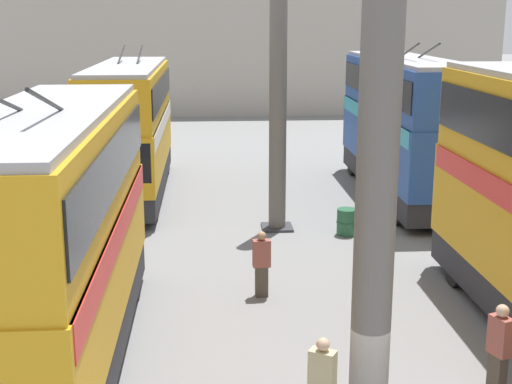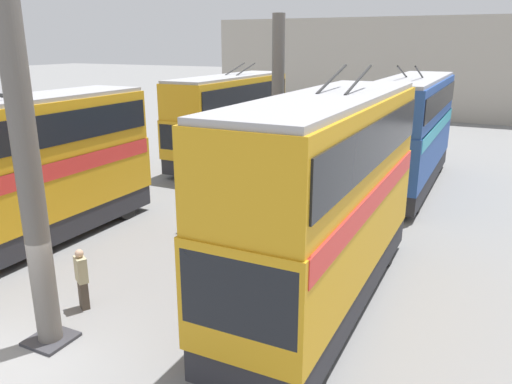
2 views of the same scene
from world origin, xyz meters
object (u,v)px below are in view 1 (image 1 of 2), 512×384
object	(u,v)px
person_by_left_row	(499,348)
person_aisle_foreground	(322,383)
bus_right_mid	(130,122)
oil_drum	(347,222)
bus_right_near	(51,227)
person_aisle_midway	(262,262)
bus_left_far	(404,119)

from	to	relation	value
person_by_left_row	person_aisle_foreground	world-z (taller)	person_by_left_row
bus_right_mid	oil_drum	distance (m)	9.44
bus_right_near	person_aisle_midway	distance (m)	5.71
bus_right_mid	person_by_left_row	bearing A→B (deg)	-152.74
bus_right_near	person_aisle_foreground	xyz separation A→B (m)	(-2.48, -4.67, -1.97)
person_by_left_row	oil_drum	bearing A→B (deg)	-106.27
bus_right_mid	oil_drum	xyz separation A→B (m)	(-5.67, -7.16, -2.38)
bus_right_mid	person_aisle_foreground	size ratio (longest dim) A/B	6.17
person_aisle_foreground	oil_drum	size ratio (longest dim) A/B	2.00
oil_drum	person_aisle_foreground	bearing A→B (deg)	166.91
bus_right_mid	person_aisle_foreground	distance (m)	17.13
oil_drum	bus_left_far	bearing A→B (deg)	-32.45
bus_right_mid	person_aisle_midway	size ratio (longest dim) A/B	6.24
person_aisle_foreground	oil_drum	bearing A→B (deg)	17.26
person_aisle_foreground	bus_right_near	bearing A→B (deg)	92.41
oil_drum	person_aisle_midway	bearing A→B (deg)	147.96
bus_left_far	oil_drum	distance (m)	6.10
bus_left_far	bus_right_near	world-z (taller)	bus_left_far
bus_right_mid	person_by_left_row	size ratio (longest dim) A/B	5.84
bus_right_near	person_aisle_midway	bearing A→B (deg)	-50.70
bus_right_near	bus_right_mid	xyz separation A→B (m)	(13.88, -0.00, -0.05)
person_aisle_midway	bus_right_mid	bearing A→B (deg)	17.23
person_aisle_midway	oil_drum	distance (m)	5.71
bus_left_far	oil_drum	world-z (taller)	bus_left_far
person_aisle_midway	person_aisle_foreground	size ratio (longest dim) A/B	0.99
bus_right_near	oil_drum	distance (m)	11.17
bus_right_near	person_aisle_foreground	world-z (taller)	bus_right_near
person_by_left_row	bus_right_mid	bearing A→B (deg)	-83.71
bus_left_far	bus_right_mid	size ratio (longest dim) A/B	1.03
person_by_left_row	person_aisle_foreground	distance (m)	3.41
person_by_left_row	person_aisle_midway	bearing A→B (deg)	-73.41
person_by_left_row	person_aisle_foreground	size ratio (longest dim) A/B	1.06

